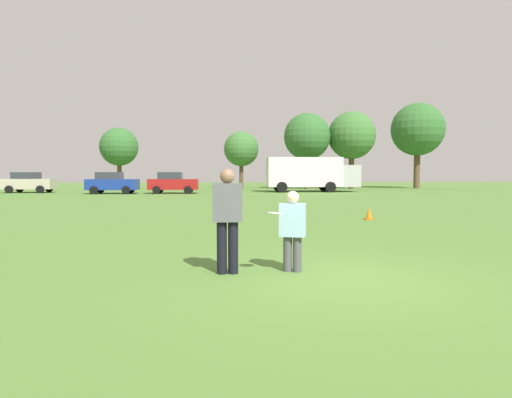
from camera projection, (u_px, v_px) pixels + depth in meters
ground_plane at (342, 280)px, 7.11m from camera, size 156.34×156.34×0.00m
player_thrower at (227, 215)px, 7.48m from camera, size 0.50×0.29×1.79m
player_defender at (292, 227)px, 7.65m from camera, size 0.50×0.37×1.41m
frisbee at (274, 213)px, 7.33m from camera, size 0.28×0.27×0.09m
traffic_cone at (369, 213)px, 16.33m from camera, size 0.32×0.32×0.48m
parked_car_near_left at (29, 182)px, 39.14m from camera, size 4.21×2.24×1.82m
parked_car_mid_left at (112, 183)px, 37.29m from camera, size 4.21×2.24×1.82m
parked_car_center at (173, 183)px, 37.83m from camera, size 4.21×2.24×1.82m
box_truck at (310, 173)px, 40.96m from camera, size 8.52×3.05×3.18m
tree_west_oak at (119, 147)px, 46.92m from camera, size 4.04×4.04×6.56m
tree_west_maple at (241, 149)px, 51.73m from camera, size 4.07×4.07×6.61m
tree_center_elm at (307, 137)px, 48.65m from camera, size 5.14×5.14×8.35m
tree_east_birch at (352, 136)px, 49.21m from camera, size 5.29×5.29×8.60m
tree_east_oak at (418, 130)px, 50.38m from camera, size 5.99×5.99×9.74m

